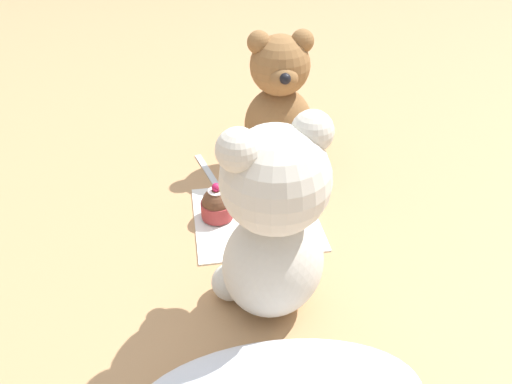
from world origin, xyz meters
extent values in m
plane|color=tan|center=(0.00, 0.00, 0.00)|extent=(4.00, 4.00, 0.00)
cube|color=silver|center=(0.00, 0.00, 0.00)|extent=(0.21, 0.20, 0.01)
ellipsoid|color=beige|center=(0.01, 0.20, 0.08)|extent=(0.17, 0.16, 0.15)
sphere|color=beige|center=(0.01, 0.20, 0.21)|extent=(0.13, 0.13, 0.13)
ellipsoid|color=beige|center=(0.02, 0.15, 0.20)|extent=(0.08, 0.07, 0.05)
sphere|color=black|center=(0.03, 0.12, 0.21)|extent=(0.02, 0.02, 0.02)
sphere|color=beige|center=(-0.04, 0.18, 0.26)|extent=(0.05, 0.05, 0.05)
sphere|color=beige|center=(0.05, 0.21, 0.26)|extent=(0.05, 0.05, 0.05)
sphere|color=beige|center=(-0.02, 0.14, 0.03)|extent=(0.05, 0.05, 0.05)
sphere|color=beige|center=(0.06, 0.17, 0.03)|extent=(0.05, 0.05, 0.05)
ellipsoid|color=olive|center=(-0.08, -0.19, 0.08)|extent=(0.14, 0.13, 0.15)
sphere|color=olive|center=(-0.08, -0.19, 0.20)|extent=(0.11, 0.11, 0.11)
ellipsoid|color=olive|center=(-0.07, -0.15, 0.19)|extent=(0.06, 0.05, 0.04)
sphere|color=black|center=(-0.07, -0.13, 0.20)|extent=(0.02, 0.02, 0.02)
sphere|color=olive|center=(-0.04, -0.20, 0.24)|extent=(0.04, 0.04, 0.04)
sphere|color=olive|center=(-0.11, -0.19, 0.24)|extent=(0.04, 0.04, 0.04)
sphere|color=olive|center=(-0.03, -0.16, 0.03)|extent=(0.05, 0.05, 0.05)
sphere|color=olive|center=(-0.12, -0.15, 0.03)|extent=(0.05, 0.05, 0.05)
cylinder|color=#993333|center=(-0.02, 0.06, 0.02)|extent=(0.05, 0.05, 0.04)
sphere|color=brown|center=(-0.02, 0.06, 0.04)|extent=(0.05, 0.05, 0.05)
cylinder|color=white|center=(-0.02, 0.06, 0.06)|extent=(0.03, 0.03, 0.00)
sphere|color=#B71947|center=(-0.02, 0.06, 0.07)|extent=(0.01, 0.01, 0.01)
cylinder|color=#993333|center=(0.06, -0.01, 0.02)|extent=(0.05, 0.05, 0.03)
sphere|color=brown|center=(0.06, -0.01, 0.03)|extent=(0.05, 0.05, 0.05)
cylinder|color=white|center=(0.06, -0.01, 0.06)|extent=(0.03, 0.03, 0.00)
sphere|color=#B71947|center=(0.06, -0.01, 0.06)|extent=(0.01, 0.01, 0.01)
cube|color=silver|center=(0.07, -0.17, 0.00)|extent=(0.04, 0.13, 0.01)
camera|label=1|loc=(0.11, 0.67, 0.52)|focal=35.00mm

